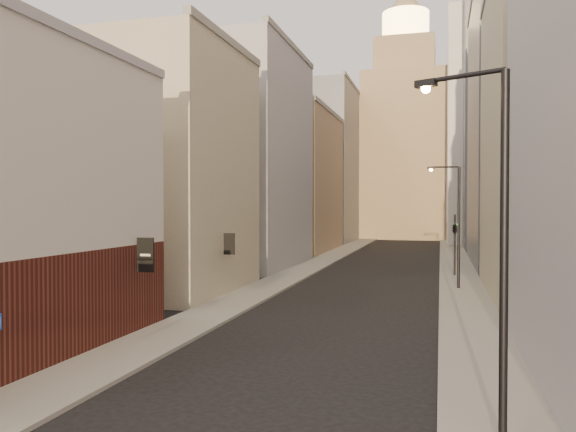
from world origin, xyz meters
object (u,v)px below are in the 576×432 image
(streetlamp_mid, at_px, (456,219))
(streetlamp_near, at_px, (494,234))
(white_tower, at_px, (476,116))
(traffic_light_right, at_px, (455,229))
(clock_tower, at_px, (405,137))

(streetlamp_mid, bearing_deg, streetlamp_near, -96.19)
(white_tower, xyz_separation_m, traffic_light_right, (-3.84, -39.18, -14.74))
(traffic_light_right, bearing_deg, streetlamp_mid, 104.14)
(white_tower, xyz_separation_m, streetlamp_mid, (-3.97, -46.36, -13.82))
(traffic_light_right, bearing_deg, streetlamp_near, 105.34)
(clock_tower, distance_m, streetlamp_mid, 62.11)
(clock_tower, height_order, streetlamp_mid, clock_tower)
(streetlamp_mid, relative_size, traffic_light_right, 1.68)
(white_tower, height_order, traffic_light_right, white_tower)
(clock_tower, xyz_separation_m, white_tower, (11.00, -14.00, 0.97))
(clock_tower, bearing_deg, streetlamp_near, -85.17)
(clock_tower, bearing_deg, traffic_light_right, -82.33)
(streetlamp_near, xyz_separation_m, streetlamp_mid, (-0.23, 25.62, -0.32))
(clock_tower, distance_m, traffic_light_right, 55.40)
(streetlamp_near, bearing_deg, traffic_light_right, 115.12)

